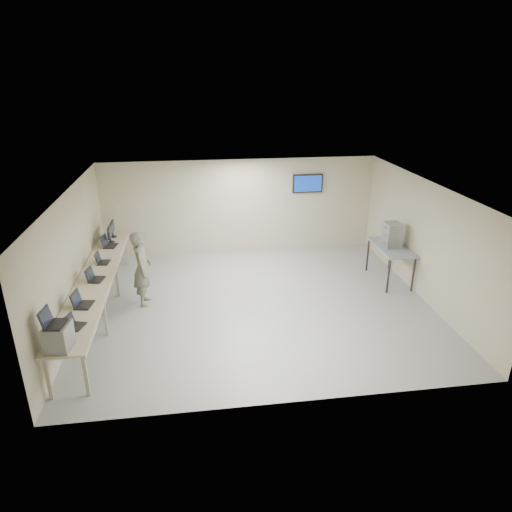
{
  "coord_description": "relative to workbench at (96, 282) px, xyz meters",
  "views": [
    {
      "loc": [
        -1.37,
        -9.48,
        5.11
      ],
      "look_at": [
        0.0,
        0.2,
        1.15
      ],
      "focal_mm": 32.0,
      "sensor_mm": 36.0,
      "label": 1
    }
  ],
  "objects": [
    {
      "name": "soldier",
      "position": [
        0.96,
        0.43,
        0.07
      ],
      "size": [
        0.44,
        0.66,
        1.79
      ],
      "primitive_type": "imported",
      "rotation": [
        0.0,
        0.0,
        1.6
      ],
      "color": "#656B5B",
      "rests_on": "ground"
    },
    {
      "name": "laptop_0",
      "position": [
        -0.0,
        -2.07,
        0.14
      ],
      "size": [
        0.35,
        0.38,
        0.25
      ],
      "rotation": [
        0.0,
        0.0,
        -0.3
      ],
      "color": "black",
      "rests_on": "workbench"
    },
    {
      "name": "side_table",
      "position": [
        7.19,
        0.84,
        0.06
      ],
      "size": [
        0.74,
        1.6,
        0.96
      ],
      "color": "gray",
      "rests_on": "ground"
    },
    {
      "name": "laptop_1",
      "position": [
        -0.04,
        -1.26,
        0.15
      ],
      "size": [
        0.38,
        0.44,
        0.31
      ],
      "rotation": [
        0.0,
        0.0,
        -0.17
      ],
      "color": "black",
      "rests_on": "workbench"
    },
    {
      "name": "storage_bins",
      "position": [
        7.17,
        0.84,
        0.44
      ],
      "size": [
        0.39,
        0.44,
        0.62
      ],
      "color": "gray",
      "rests_on": "side_table"
    },
    {
      "name": "room",
      "position": [
        3.62,
        0.06,
        0.58
      ],
      "size": [
        8.01,
        7.01,
        2.81
      ],
      "color": "#AEAEAE",
      "rests_on": "ground"
    },
    {
      "name": "laptop_2",
      "position": [
        -0.01,
        -0.09,
        0.15
      ],
      "size": [
        0.37,
        0.42,
        0.29
      ],
      "rotation": [
        0.0,
        0.0,
        -0.2
      ],
      "color": "black",
      "rests_on": "workbench"
    },
    {
      "name": "laptop_3",
      "position": [
        -0.02,
        0.89,
        0.14
      ],
      "size": [
        0.3,
        0.36,
        0.26
      ],
      "rotation": [
        0.0,
        0.0,
        -0.08
      ],
      "color": "black",
      "rests_on": "workbench"
    },
    {
      "name": "equipment_box",
      "position": [
        -0.06,
        -2.75,
        0.3
      ],
      "size": [
        0.43,
        0.48,
        0.45
      ],
      "primitive_type": "cube",
      "rotation": [
        0.0,
        0.0,
        -0.13
      ],
      "color": "gray",
      "rests_on": "workbench"
    },
    {
      "name": "workbench",
      "position": [
        0.0,
        0.0,
        0.0
      ],
      "size": [
        0.76,
        6.0,
        0.9
      ],
      "color": "beige",
      "rests_on": "ground"
    },
    {
      "name": "laptop_4",
      "position": [
        -0.03,
        2.0,
        0.15
      ],
      "size": [
        0.39,
        0.44,
        0.31
      ],
      "rotation": [
        0.0,
        0.0,
        -0.17
      ],
      "color": "black",
      "rests_on": "workbench"
    },
    {
      "name": "monitor_near",
      "position": [
        -0.01,
        2.31,
        0.34
      ],
      "size": [
        0.2,
        0.44,
        0.44
      ],
      "color": "black",
      "rests_on": "workbench"
    },
    {
      "name": "monitor_far",
      "position": [
        -0.01,
        2.75,
        0.34
      ],
      "size": [
        0.2,
        0.44,
        0.44
      ],
      "color": "black",
      "rests_on": "workbench"
    },
    {
      "name": "laptop_on_box",
      "position": [
        -0.12,
        -2.75,
        0.6
      ],
      "size": [
        0.37,
        0.42,
        0.3
      ],
      "rotation": [
        0.0,
        0.0,
        -0.15
      ],
      "color": "black",
      "rests_on": "equipment_box"
    }
  ]
}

